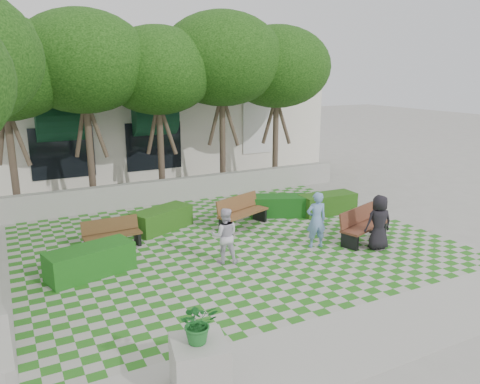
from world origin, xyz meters
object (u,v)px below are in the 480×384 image
person_dark (379,222)px  bench_mid (242,212)px  hedge_west (90,261)px  person_white (225,236)px  planter_front (199,355)px  hedge_east (327,204)px  bench_west (112,234)px  bench_east (363,225)px  hedge_midleft (162,219)px  hedge_midright (279,206)px  person_blue (316,220)px

person_dark → bench_mid: bearing=-41.3°
hedge_west → person_dark: person_dark is taller
person_dark → person_white: size_ratio=1.05×
planter_front → person_white: planter_front is taller
hedge_east → bench_west: bearing=179.1°
hedge_west → person_white: size_ratio=1.40×
bench_mid → bench_west: size_ratio=1.22×
bench_east → person_white: 4.42m
bench_west → person_dark: bearing=-29.7°
bench_west → person_white: (2.44, -2.45, 0.34)m
hedge_east → hedge_midleft: bearing=170.4°
planter_front → person_white: 5.17m
bench_east → person_white: bearing=155.5°
hedge_midright → hedge_midleft: size_ratio=1.01×
person_dark → person_white: (-4.33, 1.12, -0.04)m
bench_east → hedge_east: (0.81, 2.75, -0.12)m
person_blue → bench_mid: bearing=-56.1°
hedge_east → planter_front: planter_front is taller
hedge_midright → person_blue: bearing=-102.3°
hedge_midright → hedge_west: 7.15m
planter_front → person_white: (2.58, 4.47, 0.14)m
hedge_west → person_blue: 6.26m
hedge_east → person_dark: 3.59m
person_blue → person_dark: (1.50, -0.93, -0.03)m
bench_mid → planter_front: size_ratio=1.31×
bench_east → person_blue: 1.62m
hedge_east → hedge_midleft: size_ratio=1.02×
bench_mid → hedge_midleft: bearing=139.0°
person_dark → hedge_east: bearing=-90.9°
bench_east → planter_front: 8.07m
hedge_midleft → person_white: (0.65, -3.33, 0.40)m
bench_mid → hedge_east: size_ratio=0.97×
bench_east → planter_front: planter_front is taller
hedge_east → hedge_midright: hedge_east is taller
hedge_midleft → person_dark: size_ratio=1.26×
bench_west → person_blue: size_ratio=0.99×
bench_west → hedge_east: (7.63, -0.12, -0.05)m
hedge_midleft → person_dark: (4.98, -4.45, 0.45)m
hedge_east → bench_east: bearing=-106.4°
hedge_midleft → person_white: 3.41m
person_dark → person_white: person_dark is taller
bench_east → person_white: (-4.39, 0.41, 0.27)m
planter_front → person_dark: bearing=25.8°
bench_east → planter_front: bearing=-168.9°
bench_east → hedge_west: bearing=151.8°
bench_west → person_white: size_ratio=1.09×
bench_east → hedge_west: (-7.72, 1.24, -0.11)m
hedge_east → planter_front: size_ratio=1.35×
hedge_west → person_blue: size_ratio=1.28×
hedge_east → person_white: 5.71m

